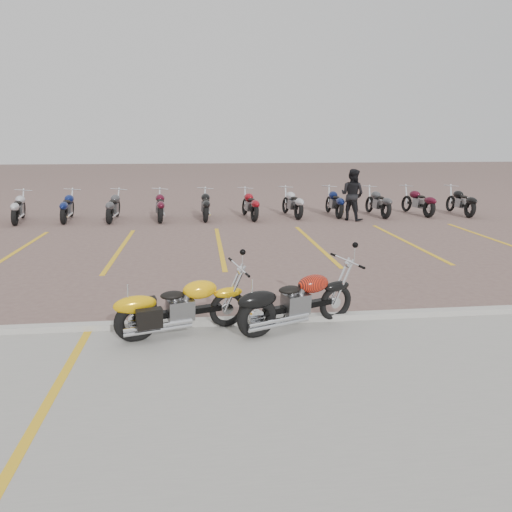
% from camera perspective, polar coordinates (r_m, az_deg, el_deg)
% --- Properties ---
extents(ground, '(100.00, 100.00, 0.00)m').
position_cam_1_polar(ground, '(10.02, -3.16, -3.73)').
color(ground, '#735B52').
rests_on(ground, ground).
extents(concrete_apron, '(60.00, 5.00, 0.01)m').
position_cam_1_polar(concrete_apron, '(5.88, -0.45, -16.62)').
color(concrete_apron, '#9E9B93').
rests_on(concrete_apron, ground).
extents(curb, '(60.00, 0.18, 0.12)m').
position_cam_1_polar(curb, '(8.11, -2.32, -7.46)').
color(curb, '#ADAAA3').
rests_on(curb, ground).
extents(parking_stripes, '(38.00, 5.50, 0.01)m').
position_cam_1_polar(parking_stripes, '(13.89, -4.14, 1.12)').
color(parking_stripes, gold).
rests_on(parking_stripes, ground).
extents(apron_stripe, '(0.12, 5.00, 0.00)m').
position_cam_1_polar(apron_stripe, '(6.11, -23.41, -16.49)').
color(apron_stripe, gold).
rests_on(apron_stripe, concrete_apron).
extents(yellow_cruiser, '(2.00, 0.72, 0.85)m').
position_cam_1_polar(yellow_cruiser, '(7.69, -8.80, -5.96)').
color(yellow_cruiser, black).
rests_on(yellow_cruiser, ground).
extents(flame_cruiser, '(1.99, 0.90, 0.86)m').
position_cam_1_polar(flame_cruiser, '(7.81, 4.39, -5.46)').
color(flame_cruiser, black).
rests_on(flame_cruiser, ground).
extents(person_b, '(1.13, 1.13, 1.85)m').
position_cam_1_polar(person_b, '(18.51, 10.95, 6.89)').
color(person_b, black).
rests_on(person_b, ground).
extents(bg_bike_row, '(20.56, 2.03, 1.10)m').
position_cam_1_polar(bg_bike_row, '(18.57, -5.94, 5.90)').
color(bg_bike_row, black).
rests_on(bg_bike_row, ground).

